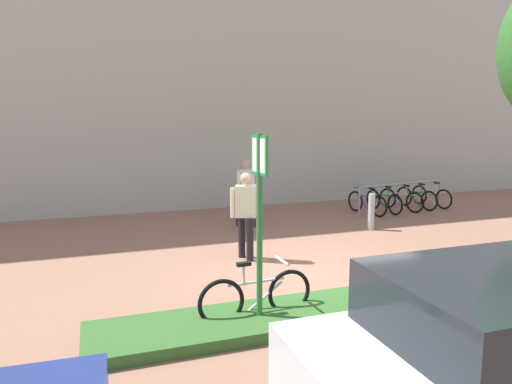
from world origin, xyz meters
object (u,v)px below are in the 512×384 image
bike_rack_cluster (401,199)px  bollard_steel (371,212)px  person_shirt_white (246,210)px  bike_at_sign (256,296)px  person_shirt_blue (246,188)px  parking_sign_post (260,203)px

bike_rack_cluster → bollard_steel: bearing=-140.1°
bike_rack_cluster → person_shirt_white: (-5.84, -3.10, 0.64)m
bike_at_sign → person_shirt_blue: person_shirt_blue is taller
bollard_steel → person_shirt_white: 3.93m
bike_at_sign → person_shirt_blue: size_ratio=0.98×
bike_at_sign → person_shirt_white: 2.90m
parking_sign_post → person_shirt_white: bearing=75.6°
bike_rack_cluster → bollard_steel: 2.82m
bike_at_sign → bike_rack_cluster: 8.78m
bike_rack_cluster → bollard_steel: (-2.16, -1.81, 0.10)m
parking_sign_post → bike_at_sign: parking_sign_post is taller
person_shirt_white → parking_sign_post: bearing=-104.4°
parking_sign_post → bike_rack_cluster: parking_sign_post is taller
person_shirt_white → person_shirt_blue: (0.85, 2.63, 0.00)m
bike_at_sign → person_shirt_blue: 5.62m
parking_sign_post → person_shirt_blue: (1.60, 5.56, -0.71)m
person_shirt_blue → bollard_steel: bearing=-25.3°
bike_rack_cluster → person_shirt_white: 6.64m
bike_rack_cluster → person_shirt_white: person_shirt_white is taller
bike_rack_cluster → person_shirt_white: size_ratio=1.85×
bike_rack_cluster → bollard_steel: size_ratio=3.53×
bike_at_sign → person_shirt_blue: (1.57, 5.36, 0.63)m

